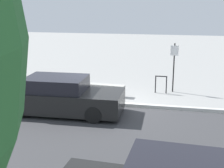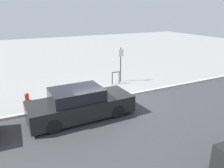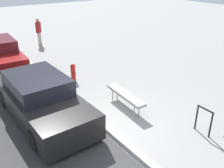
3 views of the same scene
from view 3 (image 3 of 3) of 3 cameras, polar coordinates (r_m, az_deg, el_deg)
The scene contains 7 objects.
ground_plane at distance 7.82m, azimuth -2.36°, elevation -9.54°, with size 60.00×60.00×0.00m, color gray.
curb at distance 7.78m, azimuth -2.37°, elevation -9.15°, with size 60.00×0.20×0.13m.
bench at distance 8.60m, azimuth 3.03°, elevation -2.52°, with size 1.96×0.50×0.52m.
bike_rack at distance 7.72m, azimuth 20.28°, elevation -7.34°, with size 0.55×0.07×0.83m.
fire_hydrant at distance 10.85m, azimuth -8.88°, elevation 2.80°, with size 0.36×0.22×0.77m.
pedestrian at distance 16.67m, azimuth -16.41°, elevation 11.56°, with size 0.42×0.41×1.67m.
parked_car_near at distance 8.29m, azimuth -16.02°, elevation -3.28°, with size 4.68×1.87×1.40m.
Camera 3 is at (5.46, -3.48, 4.39)m, focal length 40.00 mm.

